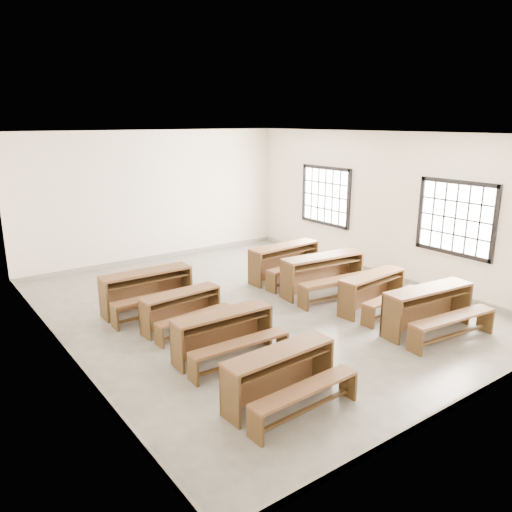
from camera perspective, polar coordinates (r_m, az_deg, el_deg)
room at (r=9.02m, az=0.46°, el=7.11°), size 8.50×8.50×3.20m
desk_set_0 at (r=6.33m, az=2.98°, el=-13.23°), size 1.57×0.86×0.69m
desk_set_1 at (r=7.46m, az=-3.60°, el=-8.63°), size 1.57×0.84×0.70m
desk_set_2 at (r=8.55m, az=-8.40°, el=-5.84°), size 1.46×0.84×0.63m
desk_set_3 at (r=9.39m, az=-12.23°, el=-3.62°), size 1.69×0.89×0.75m
desk_set_4 at (r=8.78m, az=19.29°, el=-5.49°), size 1.77×1.05×0.76m
desk_set_5 at (r=9.49m, az=13.35°, el=-3.74°), size 1.60×0.94×0.69m
desk_set_6 at (r=10.15m, az=7.81°, el=-1.81°), size 1.86×1.09×0.80m
desk_set_7 at (r=11.02m, az=3.41°, el=-0.41°), size 1.77×0.99×0.77m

